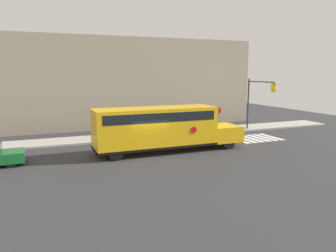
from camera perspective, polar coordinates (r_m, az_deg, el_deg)
The scene contains 7 objects.
ground_plane at distance 22.78m, azimuth -3.58°, elevation -5.06°, with size 60.00×60.00×0.00m, color #333335.
sidewalk_strip at distance 28.84m, azimuth -7.74°, elevation -1.91°, with size 44.00×3.00×0.15m.
building_backdrop at distance 34.65m, azimuth -10.64°, elevation 7.39°, with size 32.00×4.00×9.16m.
crosswalk_stripes at distance 29.41m, azimuth 14.89°, elevation -2.06°, with size 4.00×3.20×0.01m.
school_bus at distance 23.27m, azimuth -1.13°, elevation -0.16°, with size 10.97×2.57×3.20m.
stop_sign at distance 31.32m, azimuth 8.73°, elevation 1.71°, with size 0.62×0.10×2.40m.
traffic_light at distance 31.98m, azimuth 15.18°, elevation 4.95°, with size 0.28×3.80×5.04m.
Camera 1 is at (-7.04, -20.91, 5.65)m, focal length 35.00 mm.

